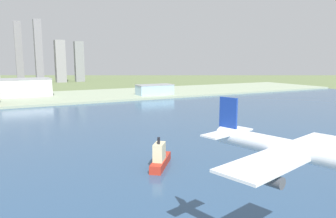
{
  "coord_description": "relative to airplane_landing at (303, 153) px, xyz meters",
  "views": [
    {
      "loc": [
        -70.45,
        73.15,
        48.31
      ],
      "look_at": [
        18.55,
        243.75,
        18.12
      ],
      "focal_mm": 33.49,
      "sensor_mm": 36.0,
      "label": 1
    }
  ],
  "objects": [
    {
      "name": "distant_skyline",
      "position": [
        -31.81,
        694.33,
        26.08
      ],
      "size": [
        271.85,
        62.59,
        139.42
      ],
      "color": "gray",
      "rests_on": "ground"
    },
    {
      "name": "water_bay",
      "position": [
        22.34,
        128.76,
        -31.21
      ],
      "size": [
        840.0,
        360.0,
        0.15
      ],
      "primitive_type": "cube",
      "color": "#2D4C70",
      "rests_on": "ground"
    },
    {
      "name": "tugboat_small",
      "position": [
        11.81,
        84.5,
        -26.96
      ],
      "size": [
        18.41,
        21.29,
        14.6
      ],
      "color": "#B22D1E",
      "rests_on": "water_bay"
    },
    {
      "name": "warehouse_annex",
      "position": [
        128.87,
        339.69,
        -21.96
      ],
      "size": [
        48.38,
        22.45,
        13.61
      ],
      "color": "#99BCD1",
      "rests_on": "industrial_pier"
    },
    {
      "name": "industrial_pier",
      "position": [
        22.34,
        378.76,
        -30.03
      ],
      "size": [
        840.0,
        140.0,
        2.5
      ],
      "primitive_type": "cube",
      "color": "#97A68A",
      "rests_on": "ground"
    },
    {
      "name": "ground_plane",
      "position": [
        22.34,
        188.76,
        -31.28
      ],
      "size": [
        2400.0,
        2400.0,
        0.0
      ],
      "primitive_type": "plane",
      "color": "#647548"
    },
    {
      "name": "airplane_landing",
      "position": [
        0.0,
        0.0,
        0.0
      ],
      "size": [
        39.35,
        42.88,
        12.38
      ],
      "color": "white"
    },
    {
      "name": "warehouse_main",
      "position": [
        -23.99,
        406.76,
        -17.67
      ],
      "size": [
        60.45,
        41.59,
        22.18
      ],
      "color": "white",
      "rests_on": "industrial_pier"
    }
  ]
}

